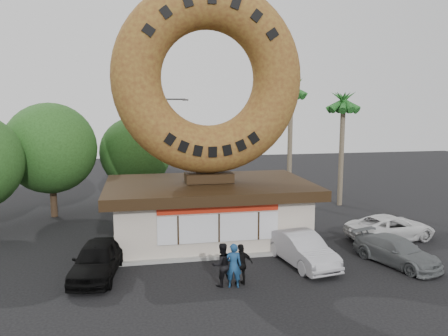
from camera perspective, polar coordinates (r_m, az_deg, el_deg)
name	(u,v)px	position (r m, az deg, el deg)	size (l,w,h in m)	color
ground	(231,282)	(19.36, 0.94, -14.63)	(90.00, 90.00, 0.00)	black
donut_shop	(209,209)	(24.40, -1.96, -5.37)	(11.20, 7.20, 3.80)	beige
giant_donut	(208,78)	(23.75, -2.06, 11.62)	(10.22, 10.22, 2.60)	olive
tree_west	(51,148)	(31.11, -21.70, 2.40)	(6.00, 6.00, 7.65)	#473321
tree_mid	(136,153)	(32.62, -11.46, 1.99)	(5.20, 5.20, 6.63)	#473321
palm_near	(291,92)	(33.37, 8.75, 9.76)	(2.60, 2.60, 9.75)	#726651
palm_far	(343,105)	(33.34, 15.32, 7.96)	(2.60, 2.60, 8.75)	#726651
street_lamp	(164,145)	(33.62, -7.81, 3.06)	(2.11, 0.20, 8.00)	#59595E
person_left	(233,265)	(18.50, 1.24, -12.61)	(0.69, 0.45, 1.89)	navy
person_center	(222,265)	(18.63, -0.28, -12.50)	(0.90, 0.70, 1.85)	black
person_right	(241,265)	(18.74, 2.26, -12.50)	(1.04, 0.43, 1.78)	black
car_black	(97,259)	(20.42, -16.27, -11.40)	(1.83, 4.54, 1.55)	black
car_silver	(302,249)	(21.38, 10.12, -10.34)	(1.59, 4.57, 1.51)	#ABABB0
car_grey	(396,251)	(22.63, 21.60, -10.06)	(1.78, 4.38, 1.27)	slate
car_white	(391,228)	(26.34, 20.94, -7.28)	(2.33, 5.05, 1.40)	silver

